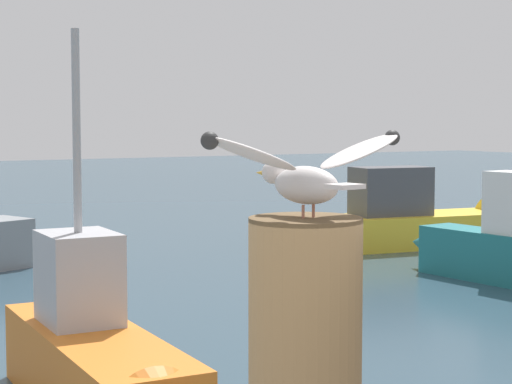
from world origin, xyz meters
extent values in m
cylinder|color=tan|center=(1.06, -0.26, 2.53)|extent=(0.01, 0.01, 0.04)
cylinder|color=tan|center=(1.03, -0.26, 2.53)|extent=(0.01, 0.01, 0.04)
ellipsoid|color=silver|center=(1.05, -0.25, 2.60)|extent=(0.12, 0.24, 0.10)
sphere|color=silver|center=(1.03, -0.12, 2.62)|extent=(0.06, 0.06, 0.06)
cone|color=gold|center=(1.02, -0.07, 2.62)|extent=(0.03, 0.05, 0.02)
cube|color=silver|center=(1.06, -0.40, 2.60)|extent=(0.09, 0.08, 0.01)
ellipsoid|color=silver|center=(1.23, -0.24, 2.68)|extent=(0.29, 0.15, 0.11)
sphere|color=#303030|center=(1.36, -0.22, 2.72)|extent=(0.04, 0.04, 0.04)
ellipsoid|color=silver|center=(0.86, -0.28, 2.68)|extent=(0.29, 0.15, 0.11)
sphere|color=#303030|center=(0.73, -0.30, 2.72)|extent=(0.04, 0.04, 0.04)
cube|color=orange|center=(2.73, 5.64, 0.39)|extent=(1.14, 3.45, 0.79)
cube|color=#B2B2B7|center=(2.76, 6.13, 1.24)|extent=(0.74, 0.91, 0.89)
cylinder|color=#A5A5A8|center=(2.76, 6.13, 2.66)|extent=(0.08, 0.08, 1.96)
cube|color=yellow|center=(12.67, 12.85, 0.36)|extent=(5.31, 2.26, 0.71)
cone|color=yellow|center=(15.57, 12.37, 0.39)|extent=(1.49, 1.49, 1.29)
cube|color=#47474C|center=(12.36, 12.90, 1.24)|extent=(1.78, 1.16, 1.05)
cube|color=#1E7075|center=(11.26, 8.51, 0.43)|extent=(1.01, 3.43, 0.86)
cone|color=#1E7075|center=(11.13, 10.40, 0.47)|extent=(0.75, 0.75, 0.71)
camera|label=1|loc=(-0.28, -2.18, 2.76)|focal=63.04mm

